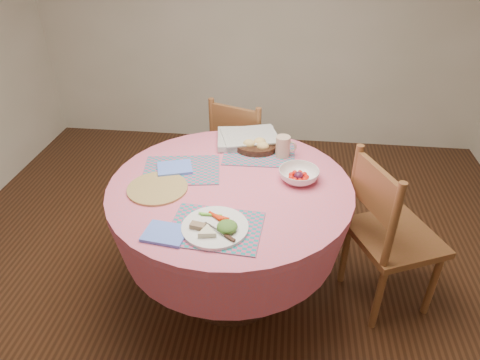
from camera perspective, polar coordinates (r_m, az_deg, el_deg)
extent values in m
plane|color=#331C0F|center=(2.65, -1.11, -14.29)|extent=(4.00, 4.00, 0.00)
cylinder|color=#CE6088|center=(2.17, -1.31, -1.03)|extent=(1.24, 1.24, 0.04)
cone|color=#CE6088|center=(2.27, -1.26, -4.60)|extent=(1.24, 1.24, 0.30)
cylinder|color=black|center=(2.49, -1.16, -10.83)|extent=(0.14, 0.14, 0.44)
cylinder|color=black|center=(2.63, -1.12, -13.84)|extent=(0.56, 0.56, 0.06)
cube|color=brown|center=(2.45, 19.94, -7.16)|extent=(0.55, 0.56, 0.04)
cylinder|color=brown|center=(2.59, 24.33, -12.44)|extent=(0.05, 0.05, 0.44)
cylinder|color=brown|center=(2.78, 19.91, -7.74)|extent=(0.05, 0.05, 0.44)
cylinder|color=brown|center=(2.41, 17.97, -14.65)|extent=(0.05, 0.05, 0.44)
cylinder|color=brown|center=(2.62, 13.82, -9.39)|extent=(0.05, 0.05, 0.44)
cylinder|color=brown|center=(2.10, 19.67, -6.00)|extent=(0.05, 0.05, 0.49)
cylinder|color=brown|center=(2.33, 14.89, -0.88)|extent=(0.05, 0.05, 0.49)
cube|color=brown|center=(2.15, 17.57, -1.18)|extent=(0.17, 0.34, 0.24)
cube|color=brown|center=(3.08, 0.84, 3.25)|extent=(0.52, 0.51, 0.04)
cylinder|color=brown|center=(3.25, 4.73, 0.57)|extent=(0.05, 0.05, 0.42)
cylinder|color=brown|center=(3.37, -0.55, 1.96)|extent=(0.05, 0.05, 0.42)
cylinder|color=brown|center=(3.01, 2.34, -2.31)|extent=(0.05, 0.05, 0.42)
cylinder|color=brown|center=(3.14, -3.25, -0.70)|extent=(0.05, 0.05, 0.42)
cylinder|color=brown|center=(2.76, 2.38, 5.09)|extent=(0.05, 0.05, 0.47)
cylinder|color=brown|center=(2.90, -3.71, 6.49)|extent=(0.05, 0.05, 0.47)
cube|color=brown|center=(2.79, -0.75, 7.53)|extent=(0.33, 0.14, 0.23)
cube|color=#177F83|center=(1.88, -3.29, -6.44)|extent=(0.42, 0.33, 0.01)
cube|color=#177F83|center=(2.29, -7.80, 1.33)|extent=(0.44, 0.36, 0.01)
cube|color=#177F83|center=(2.43, 2.58, 3.59)|extent=(0.41, 0.31, 0.01)
cylinder|color=olive|center=(2.16, -10.94, -1.08)|extent=(0.30, 0.30, 0.01)
cube|color=#5C7DED|center=(1.87, -9.92, -7.05)|extent=(0.20, 0.16, 0.01)
cube|color=#5C7DED|center=(2.30, -8.70, 1.60)|extent=(0.21, 0.19, 0.01)
cylinder|color=white|center=(1.87, -3.36, -6.29)|extent=(0.29, 0.29, 0.01)
ellipsoid|color=#346121|center=(1.83, -1.58, -6.02)|extent=(0.11, 0.11, 0.04)
cylinder|color=beige|center=(1.81, -4.04, -7.08)|extent=(0.10, 0.10, 0.02)
cube|color=brown|center=(1.84, -5.57, -6.36)|extent=(0.07, 0.05, 0.02)
cube|color=silver|center=(1.83, -2.90, -6.65)|extent=(0.13, 0.10, 0.00)
cylinder|color=black|center=(2.45, 2.14, 4.34)|extent=(0.23, 0.23, 0.03)
ellipsoid|color=#DEB071|center=(2.43, 1.21, 5.13)|extent=(0.07, 0.06, 0.05)
ellipsoid|color=#DEB071|center=(2.46, 2.68, 5.37)|extent=(0.07, 0.06, 0.05)
ellipsoid|color=#DEB071|center=(2.41, 3.06, 4.80)|extent=(0.07, 0.06, 0.05)
cylinder|color=tan|center=(2.38, 5.73, 4.48)|extent=(0.08, 0.08, 0.12)
torus|color=tan|center=(2.38, 6.76, 4.42)|extent=(0.07, 0.01, 0.07)
imported|color=white|center=(2.19, 7.83, 0.64)|extent=(0.23, 0.23, 0.06)
sphere|color=red|center=(2.20, 8.86, 0.38)|extent=(0.03, 0.03, 0.03)
sphere|color=red|center=(2.22, 8.61, 0.74)|extent=(0.03, 0.03, 0.03)
sphere|color=red|center=(2.23, 8.00, 0.97)|extent=(0.03, 0.03, 0.03)
sphere|color=red|center=(2.23, 7.31, 0.95)|extent=(0.03, 0.03, 0.03)
sphere|color=red|center=(2.21, 6.85, 0.69)|extent=(0.03, 0.03, 0.03)
sphere|color=red|center=(2.19, 6.83, 0.32)|extent=(0.03, 0.03, 0.03)
sphere|color=red|center=(2.17, 7.29, -0.01)|extent=(0.03, 0.03, 0.03)
sphere|color=red|center=(2.17, 8.00, -0.12)|extent=(0.03, 0.03, 0.03)
sphere|color=red|center=(2.18, 8.62, 0.03)|extent=(0.03, 0.03, 0.03)
sphere|color=#41122B|center=(2.20, 7.82, 0.51)|extent=(0.05, 0.05, 0.05)
cube|color=silver|center=(2.55, 0.89, 5.54)|extent=(0.38, 0.32, 0.03)
cube|color=silver|center=(2.53, 1.34, 5.95)|extent=(0.38, 0.34, 0.01)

